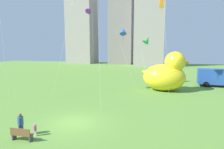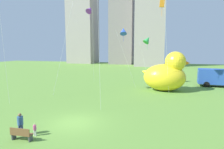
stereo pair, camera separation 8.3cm
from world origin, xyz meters
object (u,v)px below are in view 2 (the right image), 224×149
Objects in this scene: kite_purple at (90,10)px; kite_orange at (162,3)px; box_truck at (217,78)px; kite_green at (147,40)px; giant_inflatable_duck at (166,74)px; park_bench at (21,134)px; person_adult at (20,123)px; person_child at (35,129)px; kite_blue at (123,31)px.

kite_purple is 1.08× the size of kite_orange.
kite_green reaches higher than box_truck.
kite_orange is at bearing -113.56° from giant_inflatable_duck.
park_bench is 0.11× the size of kite_purple.
box_truck is 0.45× the size of kite_purple.
person_adult is at bearing -128.12° from box_truck.
kite_blue is at bearing 83.83° from person_child.
giant_inflatable_duck reaches higher than person_child.
person_adult is 0.19× the size of kite_green.
kite_purple reaches higher than person_child.
kite_green reaches higher than giant_inflatable_duck.
kite_purple is at bearing 101.44° from person_child.
giant_inflatable_duck is 0.51× the size of kite_purple.
park_bench is at bearing -105.22° from kite_green.
kite_green is 8.05m from kite_orange.
park_bench is 0.21× the size of giant_inflatable_duck.
person_adult is at bearing -107.09° from kite_green.
person_child is 0.07× the size of kite_purple.
kite_orange reaches higher than box_truck.
kite_purple is (-3.21, 21.08, 11.98)m from person_adult.
box_truck is 0.63× the size of kite_blue.
person_child is 0.15× the size of box_truck.
person_adult is 1.80× the size of person_child.
park_bench is at bearing -117.12° from giant_inflatable_duck.
kite_green is 0.67× the size of kite_orange.
person_child is (1.02, 0.19, -0.39)m from person_adult.
person_child is 24.65m from kite_purple.
kite_orange is at bearing -140.67° from box_truck.
box_truck is 16.94m from kite_blue.
park_bench is 21.65m from kite_orange.
kite_purple is (-6.33, 1.44, 3.91)m from kite_blue.
kite_orange is at bearing -70.00° from kite_green.
kite_blue reaches higher than person_adult.
person_adult is 23.99m from kite_green.
person_adult is at bearing -169.65° from person_child.
kite_purple reaches higher than person_adult.
box_truck is 0.73× the size of kite_green.
box_truck is at bearing 4.52° from kite_green.
kite_blue is (-14.84, -3.24, 7.50)m from box_truck.
kite_purple is at bearing -174.74° from kite_green.
person_child is 23.66m from kite_green.
giant_inflatable_duck is at bearing -16.43° from kite_blue.
kite_orange is (-8.87, -7.27, 10.51)m from box_truck.
kite_blue is 0.71× the size of kite_purple.
box_truck is 0.48× the size of kite_orange.
box_truck is at bearing 51.88° from person_adult.
kite_purple reaches higher than giant_inflatable_duck.
kite_green is (6.77, 22.00, 6.74)m from person_adult.
kite_blue reaches higher than park_bench.
kite_blue is (3.12, 19.64, 8.06)m from person_adult.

